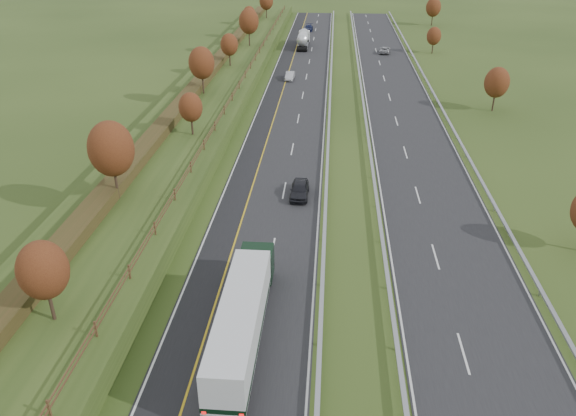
# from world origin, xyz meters

# --- Properties ---
(ground) EXTENTS (400.00, 400.00, 0.00)m
(ground) POSITION_xyz_m (8.00, 55.00, 0.00)
(ground) COLOR #2D4117
(ground) RESTS_ON ground
(near_carriageway) EXTENTS (10.50, 200.00, 0.04)m
(near_carriageway) POSITION_xyz_m (0.00, 60.00, 0.02)
(near_carriageway) COLOR black
(near_carriageway) RESTS_ON ground
(far_carriageway) EXTENTS (10.50, 200.00, 0.04)m
(far_carriageway) POSITION_xyz_m (16.50, 60.00, 0.02)
(far_carriageway) COLOR black
(far_carriageway) RESTS_ON ground
(hard_shoulder) EXTENTS (3.00, 200.00, 0.04)m
(hard_shoulder) POSITION_xyz_m (-3.75, 60.00, 0.02)
(hard_shoulder) COLOR black
(hard_shoulder) RESTS_ON ground
(lane_markings) EXTENTS (26.75, 200.00, 0.01)m
(lane_markings) POSITION_xyz_m (6.40, 59.88, 0.05)
(lane_markings) COLOR silver
(lane_markings) RESTS_ON near_carriageway
(embankment_left) EXTENTS (12.00, 200.00, 2.00)m
(embankment_left) POSITION_xyz_m (-13.00, 60.00, 1.00)
(embankment_left) COLOR #2D4117
(embankment_left) RESTS_ON ground
(hedge_left) EXTENTS (2.20, 180.00, 1.10)m
(hedge_left) POSITION_xyz_m (-15.00, 60.00, 2.55)
(hedge_left) COLOR #343315
(hedge_left) RESTS_ON embankment_left
(fence_left) EXTENTS (0.12, 189.06, 1.20)m
(fence_left) POSITION_xyz_m (-8.50, 59.59, 2.73)
(fence_left) COLOR #422B19
(fence_left) RESTS_ON embankment_left
(median_barrier_near) EXTENTS (0.32, 200.00, 0.71)m
(median_barrier_near) POSITION_xyz_m (5.70, 60.00, 0.61)
(median_barrier_near) COLOR #95989E
(median_barrier_near) RESTS_ON ground
(median_barrier_far) EXTENTS (0.32, 200.00, 0.71)m
(median_barrier_far) POSITION_xyz_m (10.80, 60.00, 0.61)
(median_barrier_far) COLOR #95989E
(median_barrier_far) RESTS_ON ground
(outer_barrier_far) EXTENTS (0.32, 200.00, 0.71)m
(outer_barrier_far) POSITION_xyz_m (22.30, 60.00, 0.62)
(outer_barrier_far) COLOR #95989E
(outer_barrier_far) RESTS_ON ground
(trees_left) EXTENTS (6.64, 164.30, 7.66)m
(trees_left) POSITION_xyz_m (-12.64, 56.63, 6.37)
(trees_left) COLOR #2D2116
(trees_left) RESTS_ON embankment_left
(trees_far) EXTENTS (8.45, 118.60, 7.12)m
(trees_far) POSITION_xyz_m (29.80, 89.21, 4.25)
(trees_far) COLOR #2D2116
(trees_far) RESTS_ON ground
(box_lorry) EXTENTS (2.58, 16.28, 4.06)m
(box_lorry) POSITION_xyz_m (0.54, 10.94, 2.33)
(box_lorry) COLOR black
(box_lorry) RESTS_ON near_carriageway
(road_tanker) EXTENTS (2.40, 11.22, 3.46)m
(road_tanker) POSITION_xyz_m (-0.78, 109.37, 1.86)
(road_tanker) COLOR silver
(road_tanker) RESTS_ON near_carriageway
(car_dark_near) EXTENTS (1.93, 4.63, 1.57)m
(car_dark_near) POSITION_xyz_m (2.96, 33.71, 0.82)
(car_dark_near) COLOR black
(car_dark_near) RESTS_ON near_carriageway
(car_silver_mid) EXTENTS (1.57, 4.13, 1.34)m
(car_silver_mid) POSITION_xyz_m (-1.60, 80.78, 0.71)
(car_silver_mid) COLOR #B1B1B6
(car_silver_mid) RESTS_ON near_carriageway
(car_small_far) EXTENTS (2.10, 4.96, 1.43)m
(car_small_far) POSITION_xyz_m (-0.45, 129.74, 0.75)
(car_small_far) COLOR #141B40
(car_small_far) RESTS_ON near_carriageway
(car_oncoming) EXTENTS (2.73, 4.94, 1.31)m
(car_oncoming) POSITION_xyz_m (16.90, 104.31, 0.69)
(car_oncoming) COLOR #99999D
(car_oncoming) RESTS_ON far_carriageway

